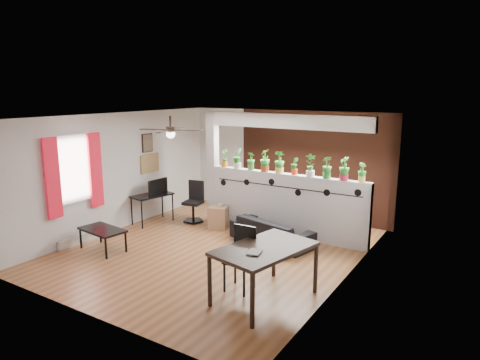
# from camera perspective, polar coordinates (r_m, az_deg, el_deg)

# --- Properties ---
(room_shell) EXTENTS (6.30, 7.10, 2.90)m
(room_shell) POSITION_cam_1_polar(r_m,az_deg,el_deg) (8.18, -3.39, -0.66)
(room_shell) COLOR brown
(room_shell) RESTS_ON ground
(partition_wall) EXTENTS (3.60, 0.18, 1.35)m
(partition_wall) POSITION_cam_1_polar(r_m,az_deg,el_deg) (9.20, 6.17, -3.30)
(partition_wall) COLOR #BCBCC1
(partition_wall) RESTS_ON ground
(ceiling_header) EXTENTS (3.60, 0.18, 0.30)m
(ceiling_header) POSITION_cam_1_polar(r_m,az_deg,el_deg) (8.90, 6.42, 7.79)
(ceiling_header) COLOR white
(ceiling_header) RESTS_ON room_shell
(pier_column) EXTENTS (0.22, 0.20, 2.60)m
(pier_column) POSITION_cam_1_polar(r_m,az_deg,el_deg) (10.01, -3.64, 1.66)
(pier_column) COLOR #BCBCC1
(pier_column) RESTS_ON ground
(brick_panel) EXTENTS (3.90, 0.05, 2.60)m
(brick_panel) POSITION_cam_1_polar(r_m,az_deg,el_deg) (10.38, 9.77, 1.88)
(brick_panel) COLOR #AA4D31
(brick_panel) RESTS_ON ground
(vine_decal) EXTENTS (3.31, 0.01, 0.30)m
(vine_decal) POSITION_cam_1_polar(r_m,az_deg,el_deg) (9.02, 5.96, -0.95)
(vine_decal) COLOR black
(vine_decal) RESTS_ON partition_wall
(window_assembly) EXTENTS (0.09, 1.30, 1.55)m
(window_assembly) POSITION_cam_1_polar(r_m,az_deg,el_deg) (9.07, -21.27, 1.12)
(window_assembly) COLOR white
(window_assembly) RESTS_ON room_shell
(baseboard_heater) EXTENTS (0.08, 1.00, 0.18)m
(baseboard_heater) POSITION_cam_1_polar(r_m,az_deg,el_deg) (9.41, -20.56, -7.41)
(baseboard_heater) COLOR silver
(baseboard_heater) RESTS_ON ground
(corkboard) EXTENTS (0.03, 0.60, 0.45)m
(corkboard) POSITION_cam_1_polar(r_m,az_deg,el_deg) (10.51, -11.93, 2.20)
(corkboard) COLOR olive
(corkboard) RESTS_ON room_shell
(framed_art) EXTENTS (0.03, 0.34, 0.44)m
(framed_art) POSITION_cam_1_polar(r_m,az_deg,el_deg) (10.41, -12.25, 4.87)
(framed_art) COLOR #8C7259
(framed_art) RESTS_ON room_shell
(ceiling_fan) EXTENTS (1.19, 1.19, 0.43)m
(ceiling_fan) POSITION_cam_1_polar(r_m,az_deg,el_deg) (8.28, -9.24, 6.46)
(ceiling_fan) COLOR black
(ceiling_fan) RESTS_ON room_shell
(potted_plant_0) EXTENTS (0.24, 0.21, 0.41)m
(potted_plant_0) POSITION_cam_1_polar(r_m,az_deg,el_deg) (9.78, -2.09, 3.02)
(potted_plant_0) COLOR orange
(potted_plant_0) RESTS_ON partition_wall
(potted_plant_1) EXTENTS (0.28, 0.30, 0.46)m
(potted_plant_1) POSITION_cam_1_polar(r_m,az_deg,el_deg) (9.59, -0.34, 3.00)
(potted_plant_1) COLOR silver
(potted_plant_1) RESTS_ON partition_wall
(potted_plant_2) EXTENTS (0.20, 0.16, 0.40)m
(potted_plant_2) POSITION_cam_1_polar(r_m,az_deg,el_deg) (9.42, 1.47, 2.63)
(potted_plant_2) COLOR #3C8631
(potted_plant_2) RESTS_ON partition_wall
(potted_plant_3) EXTENTS (0.24, 0.28, 0.48)m
(potted_plant_3) POSITION_cam_1_polar(r_m,az_deg,el_deg) (9.24, 3.35, 2.71)
(potted_plant_3) COLOR #B23B1C
(potted_plant_3) RESTS_ON partition_wall
(potted_plant_4) EXTENTS (0.27, 0.23, 0.48)m
(potted_plant_4) POSITION_cam_1_polar(r_m,az_deg,el_deg) (9.08, 5.30, 2.50)
(potted_plant_4) COLOR #D8CA4C
(potted_plant_4) RESTS_ON partition_wall
(potted_plant_5) EXTENTS (0.22, 0.20, 0.37)m
(potted_plant_5) POSITION_cam_1_polar(r_m,az_deg,el_deg) (8.94, 7.30, 1.95)
(potted_plant_5) COLOR #EA421B
(potted_plant_5) RESTS_ON partition_wall
(potted_plant_6) EXTENTS (0.30, 0.26, 0.48)m
(potted_plant_6) POSITION_cam_1_polar(r_m,az_deg,el_deg) (8.79, 9.39, 2.09)
(potted_plant_6) COLOR silver
(potted_plant_6) RESTS_ON partition_wall
(potted_plant_7) EXTENTS (0.28, 0.29, 0.44)m
(potted_plant_7) POSITION_cam_1_polar(r_m,az_deg,el_deg) (8.67, 11.53, 1.74)
(potted_plant_7) COLOR #318832
(potted_plant_7) RESTS_ON partition_wall
(potted_plant_8) EXTENTS (0.31, 0.31, 0.46)m
(potted_plant_8) POSITION_cam_1_polar(r_m,az_deg,el_deg) (8.56, 13.73, 1.58)
(potted_plant_8) COLOR #B11C3A
(potted_plant_8) RESTS_ON partition_wall
(potted_plant_9) EXTENTS (0.21, 0.23, 0.38)m
(potted_plant_9) POSITION_cam_1_polar(r_m,az_deg,el_deg) (8.47, 15.97, 1.06)
(potted_plant_9) COLOR #D7D94C
(potted_plant_9) RESTS_ON partition_wall
(sofa) EXTENTS (1.80, 1.03, 0.50)m
(sofa) POSITION_cam_1_polar(r_m,az_deg,el_deg) (8.84, 4.23, -6.81)
(sofa) COLOR black
(sofa) RESTS_ON ground
(cube_shelf) EXTENTS (0.50, 0.47, 0.49)m
(cube_shelf) POSITION_cam_1_polar(r_m,az_deg,el_deg) (9.78, -2.91, -4.94)
(cube_shelf) COLOR #A47956
(cube_shelf) RESTS_ON ground
(cup) EXTENTS (0.16, 0.16, 0.10)m
(cup) POSITION_cam_1_polar(r_m,az_deg,el_deg) (9.67, -2.69, -3.30)
(cup) COLOR gray
(cup) RESTS_ON cube_shelf
(computer_desk) EXTENTS (0.68, 1.03, 0.68)m
(computer_desk) POSITION_cam_1_polar(r_m,az_deg,el_deg) (10.22, -11.65, -2.26)
(computer_desk) COLOR black
(computer_desk) RESTS_ON ground
(monitor) EXTENTS (0.34, 0.07, 0.19)m
(monitor) POSITION_cam_1_polar(r_m,az_deg,el_deg) (10.29, -11.11, -1.22)
(monitor) COLOR black
(monitor) RESTS_ON computer_desk
(office_chair) EXTENTS (0.50, 0.50, 0.96)m
(office_chair) POSITION_cam_1_polar(r_m,az_deg,el_deg) (10.19, -6.13, -3.25)
(office_chair) COLOR black
(office_chair) RESTS_ON ground
(dining_table) EXTENTS (1.23, 1.68, 0.83)m
(dining_table) POSITION_cam_1_polar(r_m,az_deg,el_deg) (6.38, 3.31, -9.63)
(dining_table) COLOR black
(dining_table) RESTS_ON ground
(book) EXTENTS (0.23, 0.27, 0.02)m
(book) POSITION_cam_1_polar(r_m,az_deg,el_deg) (6.15, 1.14, -9.48)
(book) COLOR gray
(book) RESTS_ON dining_table
(folding_chair) EXTENTS (0.43, 0.43, 1.01)m
(folding_chair) POSITION_cam_1_polar(r_m,az_deg,el_deg) (6.77, 0.31, -9.61)
(folding_chair) COLOR black
(folding_chair) RESTS_ON ground
(coffee_table) EXTENTS (1.00, 0.64, 0.44)m
(coffee_table) POSITION_cam_1_polar(r_m,az_deg,el_deg) (8.78, -17.88, -6.50)
(coffee_table) COLOR black
(coffee_table) RESTS_ON ground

